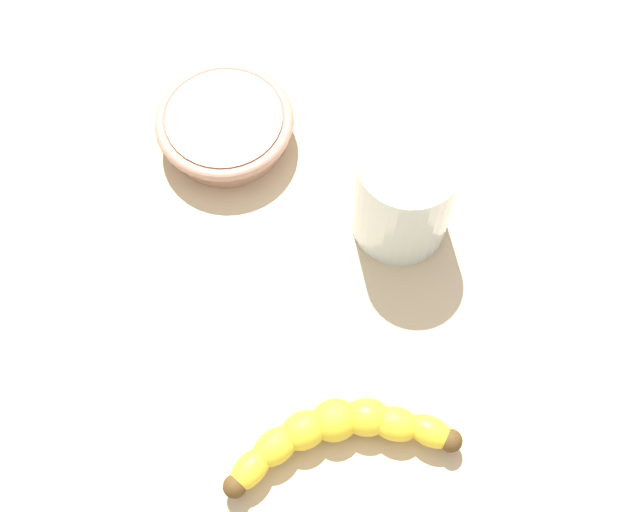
{
  "coord_description": "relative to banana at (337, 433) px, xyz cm",
  "views": [
    {
      "loc": [
        20.45,
        -15.74,
        73.6
      ],
      "look_at": [
        -3.17,
        5.85,
        5.0
      ],
      "focal_mm": 45.74,
      "sensor_mm": 36.0,
      "label": 1
    }
  ],
  "objects": [
    {
      "name": "banana",
      "position": [
        0.0,
        0.0,
        0.0
      ],
      "size": [
        12.27,
        18.12,
        3.64
      ],
      "rotation": [
        0.0,
        0.0,
        4.18
      ],
      "color": "yellow",
      "rests_on": "wooden_tabletop"
    },
    {
      "name": "smoothie_glass",
      "position": [
        -11.23,
        18.65,
        3.72
      ],
      "size": [
        9.18,
        9.18,
        11.31
      ],
      "color": "silver",
      "rests_on": "wooden_tabletop"
    },
    {
      "name": "ceramic_bowl",
      "position": [
        -29.97,
        12.58,
        0.56
      ],
      "size": [
        13.81,
        13.81,
        3.93
      ],
      "color": "tan",
      "rests_on": "wooden_tabletop"
    },
    {
      "name": "wooden_tabletop",
      "position": [
        -9.96,
        4.16,
        -3.32
      ],
      "size": [
        120.0,
        120.0,
        3.0
      ],
      "primitive_type": "cube",
      "color": "#C8AE8A",
      "rests_on": "ground"
    }
  ]
}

